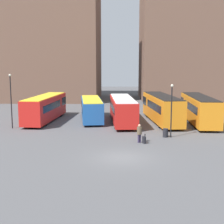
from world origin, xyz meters
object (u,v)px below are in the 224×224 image
at_px(bus_3, 162,107).
at_px(bus_4, 199,108).
at_px(traveler, 139,132).
at_px(suitcase, 144,140).
at_px(bus_1, 91,108).
at_px(lamp_post_1, 11,97).
at_px(bus_2, 123,109).
at_px(lamp_post_0, 171,106).
at_px(trash_bin, 165,133).
at_px(bus_0, 46,107).

xyz_separation_m(bus_3, bus_4, (4.50, -0.51, -0.02)).
relative_size(traveler, suitcase, 1.83).
relative_size(bus_1, lamp_post_1, 1.69).
distance_m(bus_1, bus_4, 13.51).
bearing_deg(bus_4, bus_2, 92.84).
bearing_deg(traveler, bus_4, -62.75).
distance_m(traveler, lamp_post_1, 15.46).
relative_size(bus_2, bus_4, 0.94).
xyz_separation_m(lamp_post_0, trash_bin, (-0.50, 0.09, -2.69)).
bearing_deg(bus_0, bus_1, -78.18).
distance_m(bus_0, bus_1, 5.85).
bearing_deg(lamp_post_0, bus_3, 88.52).
distance_m(lamp_post_0, trash_bin, 2.73).
height_order(traveler, lamp_post_1, lamp_post_1).
xyz_separation_m(bus_0, suitcase, (11.65, -11.52, -1.40)).
xyz_separation_m(bus_3, traveler, (-3.46, -10.69, -0.80)).
xyz_separation_m(suitcase, lamp_post_1, (-14.31, 6.59, 3.23)).
bearing_deg(bus_0, suitcase, -130.18).
bearing_deg(trash_bin, bus_2, 118.26).
distance_m(suitcase, lamp_post_0, 4.69).
height_order(traveler, lamp_post_0, lamp_post_0).
height_order(bus_0, lamp_post_1, lamp_post_1).
bearing_deg(bus_2, bus_4, -93.48).
height_order(suitcase, lamp_post_1, lamp_post_1).
height_order(bus_3, trash_bin, bus_3).
bearing_deg(lamp_post_0, bus_2, 120.80).
bearing_deg(bus_2, bus_3, -86.75).
height_order(lamp_post_0, lamp_post_1, lamp_post_1).
relative_size(bus_3, bus_4, 1.01).
height_order(suitcase, trash_bin, suitcase).
xyz_separation_m(bus_3, suitcase, (-3.04, -11.00, -1.49)).
bearing_deg(trash_bin, traveler, -139.96).
xyz_separation_m(bus_4, lamp_post_0, (-4.72, -7.97, 1.31)).
height_order(bus_2, suitcase, bus_2).
bearing_deg(bus_0, lamp_post_0, -117.38).
bearing_deg(bus_1, bus_0, 89.75).
height_order(bus_0, suitcase, bus_0).
bearing_deg(lamp_post_0, lamp_post_1, 166.63).
height_order(bus_0, lamp_post_0, lamp_post_0).
relative_size(suitcase, trash_bin, 1.11).
relative_size(bus_4, lamp_post_1, 1.99).
relative_size(lamp_post_1, trash_bin, 7.18).
relative_size(bus_2, lamp_post_1, 1.88).
relative_size(traveler, trash_bin, 2.03).
xyz_separation_m(bus_1, lamp_post_1, (-8.46, -5.67, 2.05)).
relative_size(bus_4, suitcase, 12.88).
height_order(bus_4, lamp_post_1, lamp_post_1).
relative_size(bus_3, lamp_post_1, 2.00).
bearing_deg(traveler, bus_2, -16.65).
bearing_deg(bus_1, lamp_post_1, 116.26).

